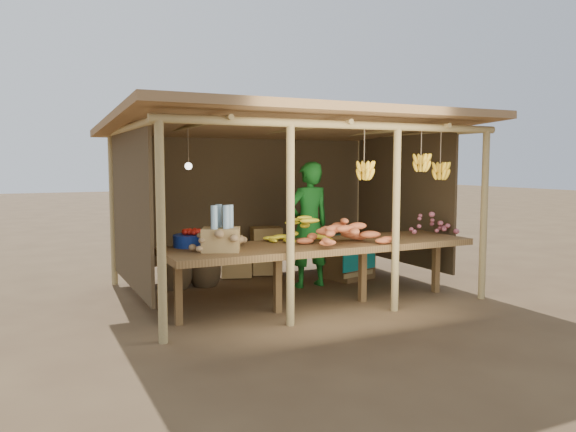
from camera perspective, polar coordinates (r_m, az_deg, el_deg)
name	(u,v)px	position (r m, az deg, el deg)	size (l,w,h in m)	color
ground	(288,291)	(7.87, 0.00, -7.63)	(60.00, 60.00, 0.00)	brown
stall_structure	(289,152)	(7.77, 0.11, 6.53)	(4.70, 3.50, 2.43)	tan
counter	(322,248)	(6.91, 3.45, -3.24)	(3.90, 1.05, 0.80)	brown
potato_heap	(220,235)	(6.26, -6.92, -1.92)	(0.86, 0.52, 0.36)	#90704A
sweet_potato_heap	(346,229)	(6.82, 5.87, -1.31)	(1.07, 0.64, 0.36)	#C45D32
onion_heap	(426,221)	(7.92, 13.84, -0.54)	(0.77, 0.46, 0.35)	#B05563
banana_pile	(298,227)	(6.99, 1.07, -1.17)	(0.67, 0.40, 0.35)	yellow
tomato_basin	(190,239)	(6.66, -9.89, -2.35)	(0.40, 0.40, 0.21)	navy
bottle_box	(221,233)	(6.25, -6.84, -1.77)	(0.51, 0.46, 0.52)	#A27F48
vendor	(309,225)	(8.03, 2.12, -0.88)	(0.65, 0.43, 1.79)	#16671E
tarp_crate	(349,256)	(8.71, 6.18, -4.08)	(0.85, 0.78, 0.85)	brown
carton_stack	(257,255)	(8.90, -3.21, -3.98)	(1.06, 0.49, 0.74)	#A27F48
burlap_sacks	(190,268)	(8.18, -9.88, -5.25)	(0.90, 0.47, 0.63)	#473721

